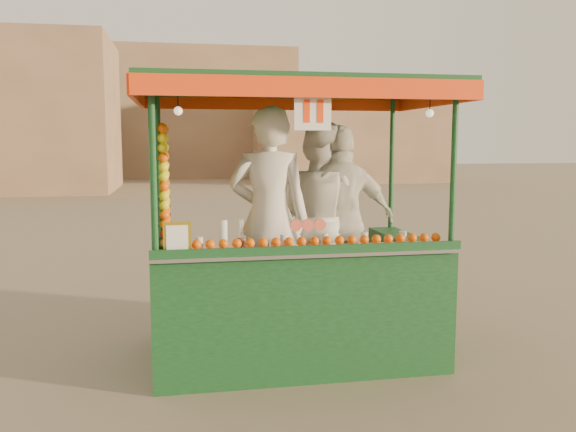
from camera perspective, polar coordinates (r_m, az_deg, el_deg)
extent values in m
plane|color=#776755|center=(5.87, 4.89, -12.17)|extent=(90.00, 90.00, 0.00)
cube|color=#987A57|center=(30.55, 5.69, 8.12)|extent=(9.00, 6.00, 5.00)
cube|color=#987A57|center=(35.38, -11.48, 9.49)|extent=(14.00, 7.00, 7.00)
cube|color=#0F3815|center=(5.60, 0.46, -11.58)|extent=(2.47, 1.52, 0.29)
cylinder|color=black|center=(5.50, -8.51, -11.70)|extent=(0.34, 0.10, 0.34)
cylinder|color=black|center=(5.81, 8.93, -10.69)|extent=(0.34, 0.10, 0.34)
cube|color=#0F3815|center=(4.87, 1.86, -8.03)|extent=(2.47, 0.29, 0.76)
cube|color=#0F3815|center=(5.45, -11.15, -6.51)|extent=(0.29, 1.24, 0.76)
cube|color=#0F3815|center=(5.84, 10.92, -5.59)|extent=(0.29, 1.24, 0.76)
cube|color=#B2B2B7|center=(4.81, 1.81, -3.40)|extent=(2.47, 0.44, 0.03)
cylinder|color=#0F3815|center=(4.50, -12.78, 4.06)|extent=(0.05, 0.05, 1.33)
cylinder|color=#0F3815|center=(5.01, 15.59, 4.27)|extent=(0.05, 0.05, 1.33)
cylinder|color=#0F3815|center=(5.93, -12.26, 4.76)|extent=(0.05, 0.05, 1.33)
cylinder|color=#0F3815|center=(6.32, 9.90, 4.95)|extent=(0.05, 0.05, 1.33)
cube|color=#0F3815|center=(5.33, 0.49, 12.25)|extent=(2.66, 1.71, 0.08)
cube|color=#F33B0D|center=(4.49, 2.62, 12.24)|extent=(2.66, 0.04, 0.15)
cube|color=#F33B0D|center=(6.16, -1.06, 10.84)|extent=(2.66, 0.04, 0.15)
cube|color=#F33B0D|center=(5.23, -14.26, 11.29)|extent=(0.04, 1.71, 0.15)
cube|color=#F33B0D|center=(5.72, 13.93, 10.93)|extent=(0.04, 1.71, 0.15)
cylinder|color=#DC5842|center=(4.65, 1.92, -0.86)|extent=(0.10, 0.02, 0.10)
cube|color=gold|center=(4.55, -10.58, -2.23)|extent=(0.21, 0.02, 0.27)
cube|color=white|center=(4.55, 2.38, 10.01)|extent=(0.29, 0.01, 0.29)
sphere|color=#FFE5B2|center=(4.57, -10.49, 9.89)|extent=(0.07, 0.07, 0.07)
sphere|color=#FFE5B2|center=(4.99, 13.44, 9.57)|extent=(0.07, 0.07, 0.07)
imported|color=beige|center=(5.27, -1.84, -0.21)|extent=(0.78, 0.57, 1.96)
imported|color=silver|center=(5.73, 2.96, -0.19)|extent=(1.14, 1.11, 1.85)
imported|color=silver|center=(5.71, 5.12, -0.42)|extent=(1.09, 0.52, 1.81)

